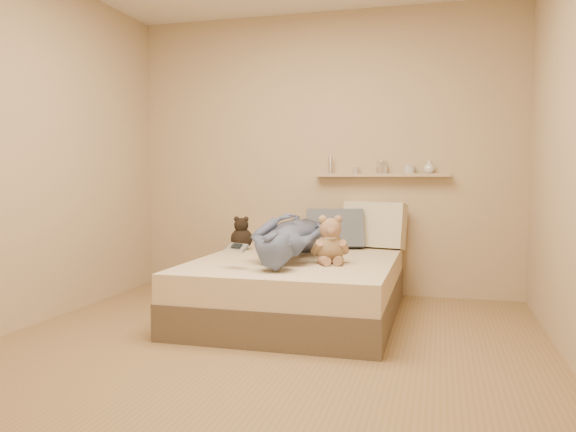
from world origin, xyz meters
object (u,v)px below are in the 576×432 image
(bed, at_px, (297,287))
(game_console, at_px, (237,248))
(person, at_px, (292,236))
(wall_shelf, at_px, (381,175))
(pillow_cream, at_px, (374,225))
(teddy_bear, at_px, (330,243))
(pillow_grey, at_px, (335,229))
(dark_plush, at_px, (241,235))

(bed, height_order, game_console, game_console)
(person, height_order, wall_shelf, wall_shelf)
(pillow_cream, distance_m, wall_shelf, 0.46)
(bed, height_order, person, person)
(teddy_bear, bearing_deg, pillow_grey, 98.24)
(game_console, height_order, person, person)
(dark_plush, height_order, person, person)
(teddy_bear, xyz_separation_m, person, (-0.34, 0.19, 0.03))
(pillow_cream, height_order, pillow_grey, pillow_cream)
(bed, distance_m, pillow_cream, 1.06)
(dark_plush, bearing_deg, bed, -32.70)
(pillow_grey, bearing_deg, teddy_bear, -81.76)
(game_console, xyz_separation_m, teddy_bear, (0.58, 0.40, -0.00))
(pillow_cream, bearing_deg, wall_shelf, 56.83)
(dark_plush, xyz_separation_m, person, (0.56, -0.38, 0.05))
(pillow_grey, bearing_deg, bed, -103.68)
(dark_plush, bearing_deg, wall_shelf, 24.42)
(person, xyz_separation_m, wall_shelf, (0.59, 0.91, 0.47))
(bed, relative_size, wall_shelf, 1.58)
(teddy_bear, xyz_separation_m, pillow_grey, (-0.13, 0.87, 0.02))
(teddy_bear, distance_m, pillow_cream, 1.04)
(game_console, bearing_deg, dark_plush, 108.24)
(person, bearing_deg, pillow_grey, -109.29)
(bed, height_order, wall_shelf, wall_shelf)
(game_console, distance_m, dark_plush, 1.02)
(game_console, bearing_deg, pillow_cream, 61.12)
(pillow_cream, bearing_deg, person, -123.10)
(pillow_cream, xyz_separation_m, pillow_grey, (-0.33, -0.14, -0.03))
(game_console, relative_size, person, 0.12)
(teddy_bear, bearing_deg, dark_plush, 147.51)
(pillow_grey, relative_size, wall_shelf, 0.42)
(pillow_cream, distance_m, person, 0.99)
(bed, relative_size, person, 1.28)
(pillow_grey, bearing_deg, person, -106.94)
(person, bearing_deg, wall_shelf, -125.46)
(wall_shelf, bearing_deg, game_console, -119.11)
(bed, height_order, pillow_cream, pillow_cream)
(bed, bearing_deg, pillow_cream, 59.02)
(person, distance_m, wall_shelf, 1.18)
(bed, distance_m, wall_shelf, 1.38)
(game_console, distance_m, pillow_cream, 1.62)
(game_console, distance_m, teddy_bear, 0.70)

